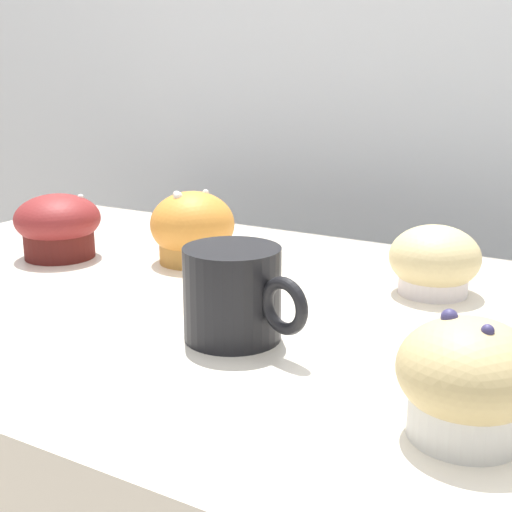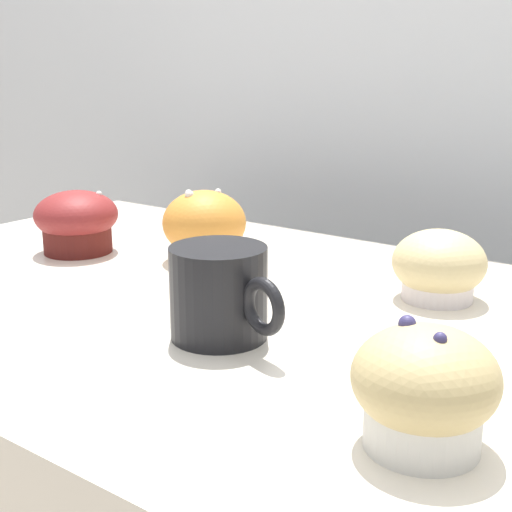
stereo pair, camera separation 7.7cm
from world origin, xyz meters
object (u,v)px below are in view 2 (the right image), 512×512
muffin_front_center (439,267)px  muffin_back_right (77,221)px  coffee_cup (220,291)px  muffin_front_left (424,389)px  muffin_back_left (204,228)px

muffin_front_center → muffin_back_right: (-0.47, -0.10, 0.01)m
muffin_back_right → muffin_front_center: bearing=12.2°
coffee_cup → muffin_back_right: bearing=160.6°
muffin_front_left → coffee_cup: bearing=163.0°
muffin_back_left → muffin_front_center: bearing=5.8°
muffin_back_left → muffin_back_right: muffin_back_left is taller
muffin_front_center → muffin_front_left: size_ratio=1.02×
muffin_back_right → coffee_cup: (0.35, -0.12, 0.00)m
muffin_back_right → muffin_front_left: (0.58, -0.19, -0.00)m
coffee_cup → muffin_front_center: bearing=62.4°
muffin_front_center → coffee_cup: size_ratio=0.74×
muffin_front_center → muffin_front_left: (0.11, -0.29, 0.01)m
muffin_back_right → muffin_front_left: bearing=-18.5°
muffin_back_right → coffee_cup: size_ratio=0.82×
muffin_back_right → muffin_front_left: size_ratio=1.14×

